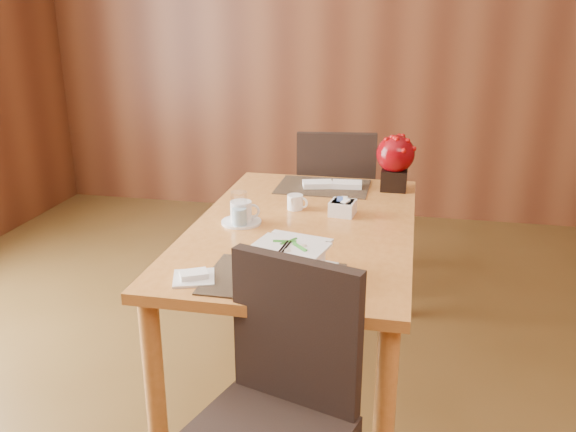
% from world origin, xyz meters
% --- Properties ---
extents(back_wall, '(5.00, 0.02, 2.80)m').
position_xyz_m(back_wall, '(0.00, 3.00, 1.40)').
color(back_wall, brown).
rests_on(back_wall, ground).
extents(dining_table, '(0.90, 1.50, 0.75)m').
position_xyz_m(dining_table, '(0.00, 0.60, 0.65)').
color(dining_table, '#CA7E38').
rests_on(dining_table, ground).
extents(placemat_near, '(0.45, 0.33, 0.01)m').
position_xyz_m(placemat_near, '(0.00, 0.05, 0.75)').
color(placemat_near, black).
rests_on(placemat_near, dining_table).
extents(placemat_far, '(0.45, 0.33, 0.01)m').
position_xyz_m(placemat_far, '(0.00, 1.15, 0.75)').
color(placemat_far, black).
rests_on(placemat_far, dining_table).
extents(soup_setting, '(0.31, 0.31, 0.11)m').
position_xyz_m(soup_setting, '(0.04, 0.10, 0.80)').
color(soup_setting, white).
rests_on(soup_setting, dining_table).
extents(coffee_cup, '(0.17, 0.17, 0.09)m').
position_xyz_m(coffee_cup, '(-0.26, 0.56, 0.79)').
color(coffee_cup, white).
rests_on(coffee_cup, dining_table).
extents(water_glass, '(0.09, 0.09, 0.15)m').
position_xyz_m(water_glass, '(-0.25, 0.51, 0.83)').
color(water_glass, silver).
rests_on(water_glass, dining_table).
extents(creamer_jug, '(0.11, 0.11, 0.07)m').
position_xyz_m(creamer_jug, '(-0.07, 0.79, 0.78)').
color(creamer_jug, white).
rests_on(creamer_jug, dining_table).
extents(sugar_caddy, '(0.12, 0.12, 0.06)m').
position_xyz_m(sugar_caddy, '(0.14, 0.75, 0.78)').
color(sugar_caddy, white).
rests_on(sugar_caddy, dining_table).
extents(berry_decor, '(0.19, 0.19, 0.27)m').
position_xyz_m(berry_decor, '(0.35, 1.18, 0.90)').
color(berry_decor, black).
rests_on(berry_decor, dining_table).
extents(napkins_far, '(0.30, 0.15, 0.03)m').
position_xyz_m(napkins_far, '(0.06, 1.15, 0.77)').
color(napkins_far, white).
rests_on(napkins_far, dining_table).
extents(bread_plate, '(0.17, 0.17, 0.01)m').
position_xyz_m(bread_plate, '(-0.26, -0.00, 0.75)').
color(bread_plate, white).
rests_on(bread_plate, dining_table).
extents(near_chair, '(0.54, 0.54, 0.93)m').
position_xyz_m(near_chair, '(0.08, -0.28, 0.52)').
color(near_chair, black).
rests_on(near_chair, ground).
extents(far_chair, '(0.50, 0.51, 0.96)m').
position_xyz_m(far_chair, '(0.01, 1.57, 0.54)').
color(far_chair, black).
rests_on(far_chair, ground).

